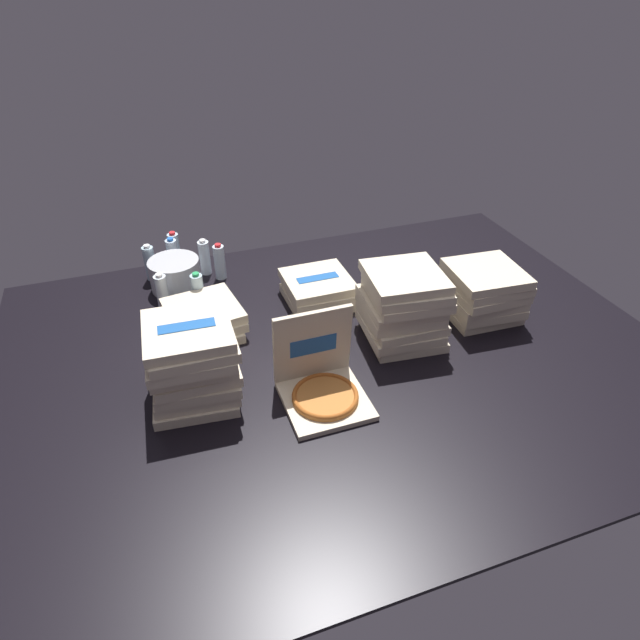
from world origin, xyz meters
TOP-DOWN VIEW (x-y plane):
  - ground_plane at (0.00, 0.00)m, footprint 3.20×2.40m
  - open_pizza_box at (-0.17, -0.26)m, footprint 0.35×0.36m
  - pizza_stack_center_far at (0.35, 0.01)m, footprint 0.41×0.41m
  - pizza_stack_left_mid at (-0.58, 0.40)m, footprint 0.40×0.42m
  - pizza_stack_right_mid at (0.07, 0.48)m, footprint 0.37×0.37m
  - pizza_stack_left_far at (0.84, 0.06)m, footprint 0.39×0.39m
  - pizza_stack_left_near at (-0.69, -0.08)m, footprint 0.41×0.40m
  - ice_bucket at (-0.65, 0.87)m, footprint 0.29×0.29m
  - water_bottle_0 at (-0.62, 1.15)m, footprint 0.07×0.07m
  - water_bottle_1 at (-0.56, 0.61)m, footprint 0.07×0.07m
  - water_bottle_2 at (-0.39, 0.91)m, footprint 0.07×0.07m
  - water_bottle_3 at (-0.78, 1.03)m, footprint 0.07×0.07m
  - water_bottle_4 at (-0.64, 1.07)m, footprint 0.07×0.07m
  - water_bottle_5 at (-0.46, 0.99)m, footprint 0.07×0.07m
  - water_bottle_6 at (-0.75, 0.67)m, footprint 0.07×0.07m

SIDE VIEW (x-z plane):
  - ground_plane at x=0.00m, z-range -0.02..0.00m
  - pizza_stack_left_mid at x=-0.58m, z-range 0.00..0.14m
  - pizza_stack_right_mid at x=0.07m, z-range 0.00..0.14m
  - open_pizza_box at x=-0.17m, z-range -0.11..0.27m
  - ice_bucket at x=-0.65m, z-range 0.00..0.18m
  - water_bottle_0 at x=-0.62m, z-range -0.01..0.22m
  - water_bottle_1 at x=-0.56m, z-range -0.01..0.22m
  - water_bottle_2 at x=-0.39m, z-range -0.01..0.22m
  - water_bottle_3 at x=-0.78m, z-range -0.01..0.22m
  - water_bottle_4 at x=-0.64m, z-range -0.01..0.22m
  - water_bottle_5 at x=-0.46m, z-range -0.01..0.22m
  - water_bottle_6 at x=-0.75m, z-range -0.01..0.22m
  - pizza_stack_left_far at x=0.84m, z-range 0.00..0.28m
  - pizza_stack_center_far at x=0.35m, z-range 0.00..0.37m
  - pizza_stack_left_near at x=-0.69m, z-range 0.00..0.37m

